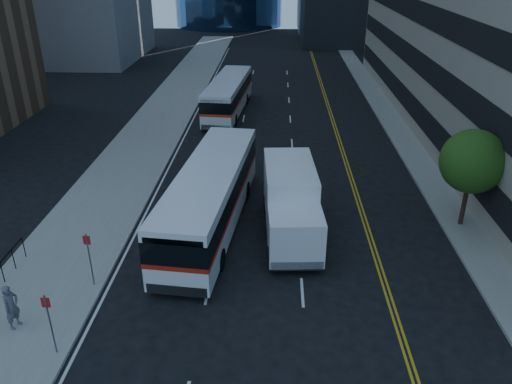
# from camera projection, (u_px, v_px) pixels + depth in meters

# --- Properties ---
(ground) EXTENTS (160.00, 160.00, 0.00)m
(ground) POSITION_uv_depth(u_px,v_px,m) (292.00, 324.00, 19.30)
(ground) COLOR black
(ground) RESTS_ON ground
(sidewalk_west) EXTENTS (5.00, 90.00, 0.15)m
(sidewalk_west) POSITION_uv_depth(u_px,v_px,m) (160.00, 120.00, 42.11)
(sidewalk_west) COLOR gray
(sidewalk_west) RESTS_ON ground
(sidewalk_east) EXTENTS (2.00, 90.00, 0.15)m
(sidewalk_east) POSITION_uv_depth(u_px,v_px,m) (393.00, 123.00, 41.40)
(sidewalk_east) COLOR gray
(sidewalk_east) RESTS_ON ground
(street_tree) EXTENTS (3.20, 3.20, 5.10)m
(street_tree) POSITION_uv_depth(u_px,v_px,m) (473.00, 162.00, 24.56)
(street_tree) COLOR #332114
(street_tree) RESTS_ON sidewalk_east
(bus_front) EXTENTS (4.07, 12.92, 3.28)m
(bus_front) POSITION_uv_depth(u_px,v_px,m) (210.00, 196.00, 25.33)
(bus_front) COLOR white
(bus_front) RESTS_ON ground
(bus_rear) EXTENTS (3.50, 11.72, 2.98)m
(bus_rear) POSITION_uv_depth(u_px,v_px,m) (228.00, 95.00, 43.57)
(bus_rear) COLOR white
(bus_rear) RESTS_ON ground
(box_truck) EXTENTS (2.88, 7.26, 3.41)m
(box_truck) POSITION_uv_depth(u_px,v_px,m) (291.00, 203.00, 24.59)
(box_truck) COLOR white
(box_truck) RESTS_ON ground
(pedestrian) EXTENTS (0.60, 0.76, 1.85)m
(pedestrian) POSITION_uv_depth(u_px,v_px,m) (12.00, 307.00, 18.56)
(pedestrian) COLOR #585960
(pedestrian) RESTS_ON sidewalk_west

